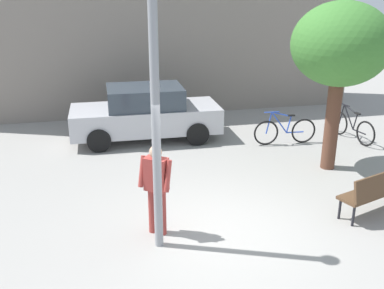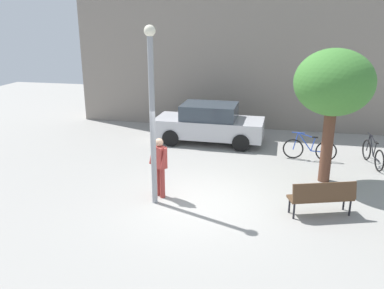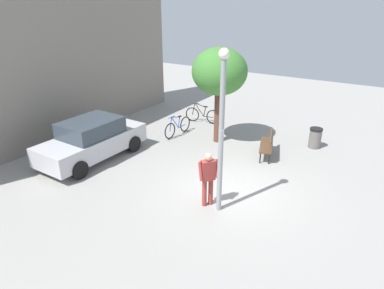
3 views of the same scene
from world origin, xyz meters
name	(u,v)px [view 3 (image 3 of 3)]	position (x,y,z in m)	size (l,w,h in m)	color
ground_plane	(229,190)	(0.00, 0.00, 0.00)	(36.00, 36.00, 0.00)	gray
building_facade	(36,50)	(0.00, 8.89, 3.71)	(14.35, 2.00, 7.43)	gray
lamppost	(222,125)	(-1.17, -0.23, 2.60)	(0.28, 0.28, 4.56)	gray
person_by_lamppost	(208,176)	(-1.13, 0.17, 0.97)	(0.61, 0.54, 1.67)	#9E3833
park_bench	(268,143)	(3.09, -0.10, 0.55)	(1.67, 0.96, 0.92)	#513823
plaza_tree	(220,73)	(3.40, 2.26, 2.94)	(2.23, 2.23, 3.93)	brown
bicycle_black	(203,115)	(5.11, 4.02, 0.38)	(0.34, 1.79, 0.97)	black
bicycle_blue	(178,127)	(3.07, 4.11, 0.38)	(1.81, 0.16, 0.97)	black
parked_car_silver	(92,140)	(-0.66, 5.42, 0.77)	(4.23, 1.89, 1.55)	#B7B7BC
trash_bin	(315,138)	(4.90, -1.43, 0.42)	(0.50, 0.50, 0.84)	#66605B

